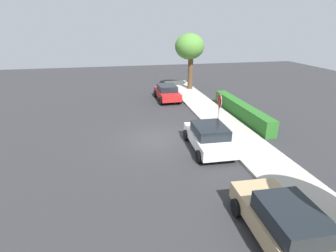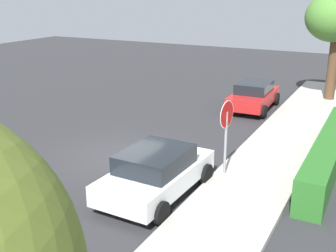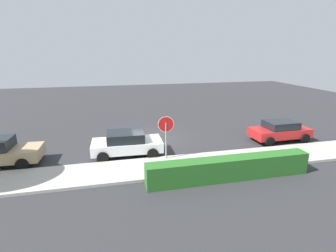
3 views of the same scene
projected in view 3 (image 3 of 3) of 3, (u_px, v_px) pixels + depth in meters
The scene contains 6 objects.
ground_plane at pixel (152, 139), 18.19m from camera, with size 60.00×60.00×0.00m, color #2D2D30.
sidewalk_curb at pixel (167, 167), 13.66m from camera, with size 32.00×2.51×0.14m, color #B2ADA3.
stop_sign at pixel (166, 130), 14.10m from camera, with size 0.87×0.12×2.53m.
parked_car_white at pixel (127, 143), 15.18m from camera, with size 4.07×2.18×1.41m.
parked_car_red at pixel (280, 131), 17.64m from camera, with size 3.95×2.00×1.37m.
front_yard_hedge at pixel (229, 168), 12.36m from camera, with size 7.99×0.80×1.08m.
Camera 3 is at (2.85, 17.03, 5.89)m, focal length 28.00 mm.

